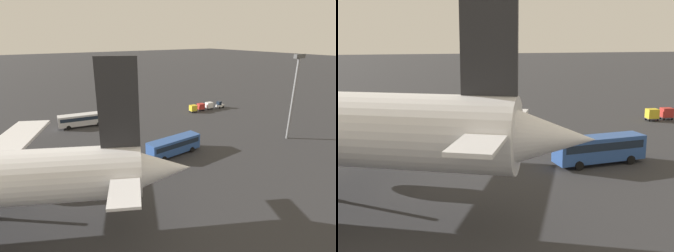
% 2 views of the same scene
% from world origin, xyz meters
% --- Properties ---
extents(ground_plane, '(600.00, 600.00, 0.00)m').
position_xyz_m(ground_plane, '(0.00, 0.00, 0.00)').
color(ground_plane, '#2D2D30').
extents(shuttle_bus_near, '(11.61, 4.22, 3.05)m').
position_xyz_m(shuttle_bus_near, '(4.53, 4.63, 1.84)').
color(shuttle_bus_near, silver).
rests_on(shuttle_bus_near, ground).
extents(shuttle_bus_far, '(10.90, 3.85, 3.19)m').
position_xyz_m(shuttle_bus_far, '(-5.33, 29.82, 1.91)').
color(shuttle_bus_far, '#2D5199').
rests_on(shuttle_bus_far, ground).
extents(worker_person, '(0.38, 0.38, 1.74)m').
position_xyz_m(worker_person, '(-3.69, 0.55, 0.87)').
color(worker_person, '#1E1E2D').
rests_on(worker_person, ground).
extents(cargo_cart_red, '(2.14, 1.85, 2.06)m').
position_xyz_m(cargo_cart_red, '(-28.76, 8.68, 1.19)').
color(cargo_cart_red, '#38383D').
rests_on(cargo_cart_red, ground).
extents(cargo_cart_yellow, '(2.14, 1.85, 2.06)m').
position_xyz_m(cargo_cart_yellow, '(-25.69, 9.01, 1.19)').
color(cargo_cart_yellow, '#38383D').
rests_on(cargo_cart_yellow, ground).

